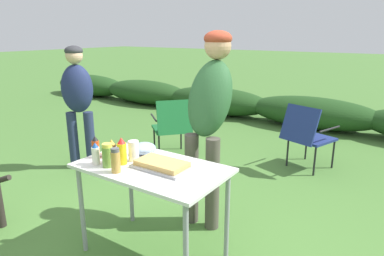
# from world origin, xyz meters

# --- Properties ---
(ground_plane) EXTENTS (60.00, 60.00, 0.00)m
(ground_plane) POSITION_xyz_m (0.00, 0.00, 0.00)
(ground_plane) COLOR #477533
(shrub_hedge) EXTENTS (14.40, 0.90, 0.56)m
(shrub_hedge) POSITION_xyz_m (0.00, 4.47, 0.28)
(shrub_hedge) COLOR #1E4219
(shrub_hedge) RESTS_ON ground
(folding_table) EXTENTS (1.10, 0.64, 0.74)m
(folding_table) POSITION_xyz_m (0.00, 0.00, 0.66)
(folding_table) COLOR silver
(folding_table) RESTS_ON ground
(food_tray) EXTENTS (0.42, 0.24, 0.06)m
(food_tray) POSITION_xyz_m (0.09, 0.01, 0.77)
(food_tray) COLOR #9E9EA3
(food_tray) RESTS_ON folding_table
(plate_stack) EXTENTS (0.22, 0.22, 0.03)m
(plate_stack) POSITION_xyz_m (-0.40, 0.02, 0.75)
(plate_stack) COLOR white
(plate_stack) RESTS_ON folding_table
(mixing_bowl) EXTENTS (0.19, 0.19, 0.09)m
(mixing_bowl) POSITION_xyz_m (-0.23, 0.17, 0.79)
(mixing_bowl) COLOR #99B2CC
(mixing_bowl) RESTS_ON folding_table
(paper_cup_stack) EXTENTS (0.08, 0.08, 0.16)m
(paper_cup_stack) POSITION_xyz_m (-0.19, 0.02, 0.82)
(paper_cup_stack) COLOR white
(paper_cup_stack) RESTS_ON folding_table
(relish_jar) EXTENTS (0.08, 0.08, 0.18)m
(relish_jar) POSITION_xyz_m (-0.26, -0.18, 0.83)
(relish_jar) COLOR olive
(relish_jar) RESTS_ON folding_table
(mayo_bottle) EXTENTS (0.06, 0.06, 0.17)m
(mayo_bottle) POSITION_xyz_m (-0.36, -0.20, 0.82)
(mayo_bottle) COLOR silver
(mayo_bottle) RESTS_ON folding_table
(hot_sauce_bottle) EXTENTS (0.06, 0.06, 0.18)m
(hot_sauce_bottle) POSITION_xyz_m (-0.48, -0.10, 0.82)
(hot_sauce_bottle) COLOR #CC4214
(hot_sauce_bottle) RESTS_ON folding_table
(beer_bottle) EXTENTS (0.06, 0.06, 0.18)m
(beer_bottle) POSITION_xyz_m (-0.29, -0.11, 0.83)
(beer_bottle) COLOR brown
(beer_bottle) RESTS_ON folding_table
(spice_jar) EXTENTS (0.07, 0.07, 0.18)m
(spice_jar) POSITION_xyz_m (-0.13, -0.22, 0.83)
(spice_jar) COLOR #B2893D
(spice_jar) RESTS_ON folding_table
(mustard_bottle) EXTENTS (0.07, 0.07, 0.20)m
(mustard_bottle) POSITION_xyz_m (-0.21, -0.08, 0.84)
(mustard_bottle) COLOR yellow
(mustard_bottle) RESTS_ON folding_table
(standing_person_in_gray_fleece) EXTENTS (0.40, 0.52, 1.70)m
(standing_person_in_gray_fleece) POSITION_xyz_m (0.07, 0.70, 1.06)
(standing_person_in_gray_fleece) COLOR #4C473D
(standing_person_in_gray_fleece) RESTS_ON ground
(standing_person_in_olive_jacket) EXTENTS (0.47, 0.45, 1.53)m
(standing_person_in_olive_jacket) POSITION_xyz_m (-1.92, 0.88, 0.94)
(standing_person_in_olive_jacket) COLOR #232D4C
(standing_person_in_olive_jacket) RESTS_ON ground
(camp_chair_green_behind_table) EXTENTS (0.75, 0.73, 0.83)m
(camp_chair_green_behind_table) POSITION_xyz_m (-1.19, 1.81, 0.47)
(camp_chair_green_behind_table) COLOR #19602D
(camp_chair_green_behind_table) RESTS_ON ground
(camp_chair_near_hedge) EXTENTS (0.63, 0.71, 0.83)m
(camp_chair_near_hedge) POSITION_xyz_m (0.47, 2.41, 0.47)
(camp_chair_near_hedge) COLOR navy
(camp_chair_near_hedge) RESTS_ON ground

